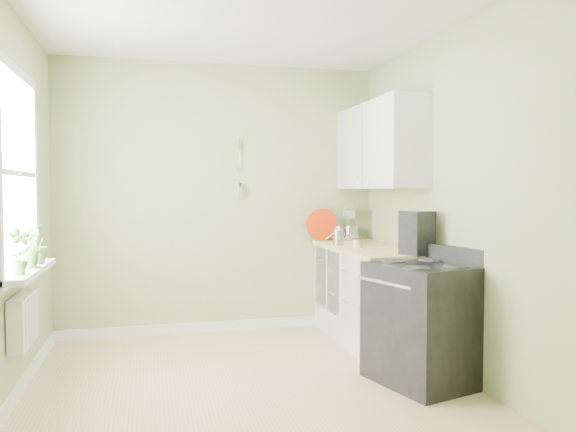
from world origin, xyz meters
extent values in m
cube|color=tan|center=(0.00, 0.00, -0.01)|extent=(3.20, 3.60, 0.02)
cube|color=white|center=(0.00, 0.00, 2.71)|extent=(3.20, 3.60, 0.02)
cube|color=#A4B179|center=(0.00, 1.81, 1.35)|extent=(3.20, 0.02, 2.70)
cube|color=#A4B179|center=(1.61, 0.00, 1.35)|extent=(0.02, 3.60, 2.70)
cube|color=white|center=(1.30, 1.00, 0.43)|extent=(0.60, 1.60, 0.87)
cube|color=beige|center=(1.29, 1.00, 0.89)|extent=(0.64, 1.60, 0.04)
cube|color=white|center=(1.43, 1.10, 1.85)|extent=(0.35, 1.40, 0.80)
cube|color=white|center=(-1.59, 0.30, 1.55)|extent=(0.02, 1.00, 1.30)
cube|color=white|center=(-1.57, 0.30, 2.24)|extent=(0.06, 1.14, 0.07)
cube|color=white|center=(-1.57, 0.30, 0.86)|extent=(0.06, 1.14, 0.07)
cube|color=white|center=(-1.57, 0.30, 1.55)|extent=(0.04, 1.00, 0.04)
cube|color=white|center=(-1.51, 0.30, 0.88)|extent=(0.18, 1.14, 0.04)
cube|color=white|center=(-1.54, 0.25, 0.55)|extent=(0.12, 0.50, 0.35)
cylinder|color=beige|center=(0.20, 1.78, 1.88)|extent=(0.02, 0.02, 0.10)
cylinder|color=silver|center=(0.20, 1.78, 1.76)|extent=(0.01, 0.01, 0.16)
cylinder|color=silver|center=(0.20, 1.78, 1.42)|extent=(0.01, 0.14, 0.14)
cube|color=black|center=(1.27, -0.09, 0.43)|extent=(0.80, 0.87, 0.86)
cube|color=black|center=(1.27, -0.09, 0.87)|extent=(0.80, 0.87, 0.03)
cube|color=black|center=(1.55, -0.09, 0.94)|extent=(0.25, 0.71, 0.13)
cylinder|color=#B2B2B7|center=(0.96, -0.09, 0.76)|extent=(0.19, 0.58, 0.02)
cube|color=red|center=(0.96, 0.00, 0.59)|extent=(0.08, 0.21, 0.36)
cube|color=#B2B2B7|center=(1.35, 1.72, 0.95)|extent=(0.25, 0.31, 0.07)
cube|color=#B2B2B7|center=(1.35, 1.84, 1.07)|extent=(0.12, 0.10, 0.20)
cube|color=#B2B2B7|center=(1.35, 1.74, 1.19)|extent=(0.20, 0.29, 0.09)
sphere|color=#B2B2B7|center=(1.35, 1.84, 1.21)|extent=(0.11, 0.11, 0.11)
cylinder|color=silver|center=(1.35, 1.67, 1.00)|extent=(0.15, 0.15, 0.13)
cylinder|color=silver|center=(1.05, 1.18, 0.98)|extent=(0.11, 0.11, 0.14)
cone|color=silver|center=(1.05, 1.18, 1.07)|extent=(0.11, 0.11, 0.04)
cylinder|color=silver|center=(0.97, 1.18, 1.01)|extent=(0.10, 0.02, 0.08)
cube|color=black|center=(1.42, 0.30, 1.09)|extent=(0.26, 0.27, 0.36)
cylinder|color=black|center=(1.39, 0.30, 0.98)|extent=(0.11, 0.11, 0.12)
cylinder|color=#B52507|center=(1.05, 1.72, 1.08)|extent=(0.34, 0.06, 0.33)
cylinder|color=beige|center=(1.14, 0.92, 0.95)|extent=(0.08, 0.08, 0.08)
cylinder|color=#B52507|center=(1.14, 0.92, 0.99)|extent=(0.08, 0.08, 0.01)
imported|color=#34631F|center=(-1.50, -0.03, 1.05)|extent=(0.20, 0.19, 0.31)
imported|color=#34631F|center=(-1.50, 0.29, 1.04)|extent=(0.19, 0.20, 0.29)
imported|color=#34631F|center=(-1.50, 0.53, 1.05)|extent=(0.18, 0.18, 0.29)
camera|label=1|loc=(-0.69, -3.86, 1.44)|focal=35.00mm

